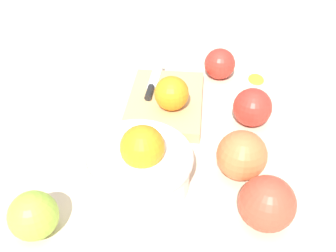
{
  "coord_description": "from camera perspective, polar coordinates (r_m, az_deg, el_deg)",
  "views": [
    {
      "loc": [
        -0.6,
        -0.03,
        0.47
      ],
      "look_at": [
        -0.04,
        0.03,
        0.04
      ],
      "focal_mm": 42.17,
      "sensor_mm": 36.0,
      "label": 1
    }
  ],
  "objects": [
    {
      "name": "ground_plane",
      "position": [
        0.76,
        2.63,
        -0.87
      ],
      "size": [
        2.4,
        2.4,
        0.0
      ],
      "primitive_type": "plane",
      "color": "beige"
    },
    {
      "name": "bowl",
      "position": [
        0.63,
        -4.62,
        -5.54
      ],
      "size": [
        0.19,
        0.19,
        0.11
      ],
      "color": "white",
      "rests_on": "ground_plane"
    },
    {
      "name": "cutting_board",
      "position": [
        0.82,
        -0.39,
        3.42
      ],
      "size": [
        0.23,
        0.15,
        0.02
      ],
      "primitive_type": "cube",
      "rotation": [
        0.0,
        0.0,
        0.01
      ],
      "color": "tan",
      "rests_on": "ground_plane"
    },
    {
      "name": "orange_on_board",
      "position": [
        0.77,
        0.51,
        4.74
      ],
      "size": [
        0.07,
        0.07,
        0.07
      ],
      "primitive_type": "sphere",
      "color": "orange",
      "rests_on": "cutting_board"
    },
    {
      "name": "knife",
      "position": [
        0.85,
        -2.3,
        5.94
      ],
      "size": [
        0.16,
        0.02,
        0.01
      ],
      "color": "silver",
      "rests_on": "cutting_board"
    },
    {
      "name": "apple_front_left",
      "position": [
        0.65,
        10.61,
        -4.2
      ],
      "size": [
        0.08,
        0.08,
        0.08
      ],
      "primitive_type": "sphere",
      "color": "#CC6638",
      "rests_on": "ground_plane"
    },
    {
      "name": "apple_front_right",
      "position": [
        0.78,
        12.1,
        2.65
      ],
      "size": [
        0.08,
        0.08,
        0.08
      ],
      "primitive_type": "sphere",
      "color": "red",
      "rests_on": "ground_plane"
    },
    {
      "name": "apple_front_left_2",
      "position": [
        0.59,
        14.13,
        -10.83
      ],
      "size": [
        0.08,
        0.08,
        0.08
      ],
      "primitive_type": "sphere",
      "color": "#D6422D",
      "rests_on": "ground_plane"
    },
    {
      "name": "apple_back_left",
      "position": [
        0.6,
        -18.87,
        -12.15
      ],
      "size": [
        0.07,
        0.07,
        0.07
      ],
      "primitive_type": "sphere",
      "color": "#8EB738",
      "rests_on": "ground_plane"
    },
    {
      "name": "apple_front_right_2",
      "position": [
        0.92,
        7.49,
        8.89
      ],
      "size": [
        0.07,
        0.07,
        0.07
      ],
      "primitive_type": "sphere",
      "color": "red",
      "rests_on": "ground_plane"
    },
    {
      "name": "citrus_peel",
      "position": [
        0.94,
        12.64,
        6.78
      ],
      "size": [
        0.05,
        0.04,
        0.01
      ],
      "primitive_type": "ellipsoid",
      "rotation": [
        0.0,
        0.0,
        3.15
      ],
      "color": "orange",
      "rests_on": "ground_plane"
    }
  ]
}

